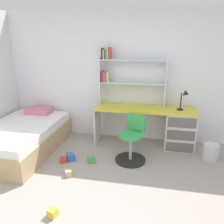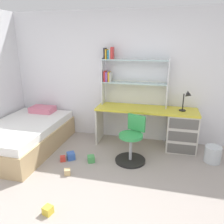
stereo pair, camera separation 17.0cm
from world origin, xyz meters
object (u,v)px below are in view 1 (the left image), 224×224
toy_block_green_0 (91,159)px  toy_block_blue_4 (71,157)px  swivel_chair (132,143)px  toy_block_yellow_1 (53,212)px  toy_block_red_2 (63,160)px  desk (170,126)px  bed_platform (22,138)px  toy_block_natural_3 (68,173)px  waste_bin (211,152)px  bookshelf_hutch (125,73)px  desk_lamp (185,97)px

toy_block_green_0 → toy_block_blue_4: toy_block_blue_4 is taller
swivel_chair → toy_block_green_0: (-0.65, -0.22, -0.25)m
toy_block_yellow_1 → toy_block_red_2: size_ratio=1.14×
swivel_chair → toy_block_red_2: bearing=-164.9°
desk → bed_platform: 2.80m
toy_block_yellow_1 → toy_block_natural_3: (-0.12, 0.80, -0.01)m
toy_block_green_0 → toy_block_red_2: (-0.48, -0.09, -0.01)m
waste_bin → toy_block_blue_4: size_ratio=2.18×
swivel_chair → toy_block_natural_3: (-0.89, -0.66, -0.26)m
bed_platform → toy_block_yellow_1: bed_platform is taller
toy_block_green_0 → toy_block_natural_3: toy_block_green_0 is taller
toy_block_yellow_1 → bookshelf_hutch: bearing=77.1°
desk_lamp → toy_block_green_0: (-1.53, -0.84, -0.96)m
waste_bin → toy_block_blue_4: 2.42m
swivel_chair → desk: bearing=44.2°
waste_bin → swivel_chair: bearing=-168.2°
bookshelf_hutch → toy_block_blue_4: bearing=-127.3°
waste_bin → toy_block_blue_4: waste_bin is taller
waste_bin → toy_block_red_2: 2.55m
desk → swivel_chair: size_ratio=2.40×
bookshelf_hutch → toy_block_green_0: size_ratio=11.13×
desk_lamp → bed_platform: desk_lamp is taller
toy_block_blue_4 → desk_lamp: bearing=23.7°
toy_block_natural_3 → desk_lamp: bearing=36.0°
toy_block_natural_3 → toy_block_red_2: bearing=124.9°
swivel_chair → waste_bin: size_ratio=2.82×
bed_platform → toy_block_natural_3: 1.34m
desk → desk_lamp: desk_lamp is taller
toy_block_green_0 → toy_block_yellow_1: (-0.11, -1.24, -0.01)m
toy_block_green_0 → toy_block_yellow_1: bearing=-95.1°
swivel_chair → toy_block_yellow_1: (-0.76, -1.46, -0.26)m
toy_block_green_0 → bed_platform: bearing=172.2°
bookshelf_hutch → toy_block_natural_3: 2.09m
desk → toy_block_red_2: bearing=-152.1°
bookshelf_hutch → desk_lamp: (1.12, -0.18, -0.38)m
desk_lamp → bed_platform: (-2.92, -0.65, -0.76)m
toy_block_yellow_1 → toy_block_green_0: bearing=84.9°
desk_lamp → toy_block_natural_3: desk_lamp is taller
bookshelf_hutch → toy_block_green_0: 1.73m
toy_block_natural_3 → toy_block_blue_4: size_ratio=0.71×
desk → toy_block_yellow_1: bearing=-124.1°
toy_block_red_2 → toy_block_natural_3: toy_block_natural_3 is taller
toy_block_green_0 → swivel_chair: bearing=18.5°
desk → bed_platform: desk is taller
desk_lamp → bed_platform: 3.09m
waste_bin → toy_block_blue_4: (-2.37, -0.50, -0.08)m
swivel_chair → toy_block_green_0: size_ratio=6.92×
swivel_chair → toy_block_green_0: bearing=-161.5°
swivel_chair → toy_block_green_0: swivel_chair is taller
bookshelf_hutch → swivel_chair: 1.37m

